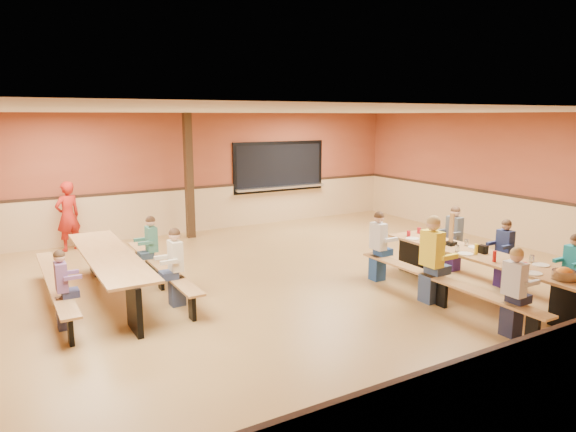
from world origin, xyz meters
TOP-DOWN VIEW (x-y plane):
  - ground at (0.00, 0.00)m, footprint 12.00×12.00m
  - room_envelope at (0.00, 0.00)m, footprint 12.04×10.04m
  - kitchen_pass_through at (2.60, 4.96)m, footprint 2.78×0.28m
  - structural_post at (-0.20, 4.40)m, footprint 0.18×0.18m
  - cafeteria_table_main at (2.41, -2.03)m, footprint 1.91×3.70m
  - cafeteria_table_second at (-2.78, 0.98)m, footprint 1.91×3.70m
  - seated_child_white_left at (1.58, -3.26)m, footprint 0.37×0.30m
  - seated_adult_yellow at (1.58, -1.77)m, footprint 0.45×0.37m
  - seated_child_grey_left at (1.58, -0.48)m, footprint 0.38×0.31m
  - seated_child_teal_right at (3.23, -3.07)m, footprint 0.34×0.28m
  - seated_child_navy_right at (3.23, -1.86)m, footprint 0.35×0.29m
  - seated_child_char_right at (3.23, -0.73)m, footprint 0.38×0.31m
  - seated_child_purple_sec at (-3.61, 0.02)m, footprint 0.32×0.26m
  - seated_child_green_sec at (-1.96, 1.47)m, footprint 0.35×0.29m
  - seated_child_tan_sec at (-1.96, 0.12)m, footprint 0.37×0.30m
  - standing_woman at (-2.93, 4.55)m, footprint 0.66×0.56m
  - punch_pitcher at (2.49, -0.89)m, footprint 0.16×0.16m
  - chip_bowl at (2.30, -3.49)m, footprint 0.32×0.32m
  - napkin_dispenser at (2.46, -2.02)m, footprint 0.10×0.14m
  - condiment_mustard at (2.31, -2.01)m, footprint 0.06×0.06m
  - condiment_ketchup at (2.21, -2.44)m, footprint 0.06×0.06m
  - table_paddle at (2.42, -1.38)m, footprint 0.16×0.16m
  - place_settings at (2.41, -2.03)m, footprint 0.65×3.30m

SIDE VIEW (x-z plane):
  - ground at x=0.00m, z-range 0.00..0.00m
  - cafeteria_table_main at x=2.41m, z-range 0.16..0.90m
  - cafeteria_table_second at x=-2.78m, z-range 0.16..0.90m
  - seated_child_purple_sec at x=-3.61m, z-range 0.00..1.11m
  - seated_child_teal_right at x=3.23m, z-range 0.00..1.16m
  - seated_child_navy_right at x=3.23m, z-range 0.00..1.17m
  - seated_child_green_sec at x=-1.96m, z-range 0.00..1.18m
  - seated_child_white_left at x=1.58m, z-range 0.00..1.21m
  - seated_child_tan_sec at x=-1.96m, z-range 0.00..1.22m
  - seated_child_char_right at x=3.23m, z-range 0.00..1.23m
  - seated_child_grey_left at x=1.58m, z-range 0.00..1.24m
  - seated_adult_yellow at x=1.58m, z-range 0.00..1.38m
  - room_envelope at x=0.00m, z-range -0.82..2.20m
  - standing_woman at x=-2.93m, z-range 0.00..1.54m
  - place_settings at x=2.41m, z-range 0.74..0.85m
  - napkin_dispenser at x=2.46m, z-range 0.74..0.87m
  - chip_bowl at x=2.30m, z-range 0.74..0.89m
  - condiment_mustard at x=2.31m, z-range 0.74..0.91m
  - condiment_ketchup at x=2.21m, z-range 0.74..0.91m
  - punch_pitcher at x=2.49m, z-range 0.74..0.96m
  - table_paddle at x=2.42m, z-range 0.60..1.16m
  - kitchen_pass_through at x=2.60m, z-range 0.80..2.18m
  - structural_post at x=-0.20m, z-range 0.00..3.00m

